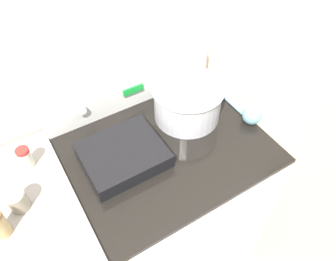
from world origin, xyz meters
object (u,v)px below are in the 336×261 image
at_px(ladle, 249,113).
at_px(spice_jar_red_cap, 26,158).
at_px(casserole_dish, 123,154).
at_px(mixing_bowl, 187,100).
at_px(spice_jar_white_cap, 17,200).

height_order(ladle, spice_jar_red_cap, spice_jar_red_cap).
relative_size(ladle, spice_jar_red_cap, 3.65).
bearing_deg(casserole_dish, mixing_bowl, 12.46).
bearing_deg(ladle, casserole_dish, 171.23).
bearing_deg(spice_jar_red_cap, mixing_bowl, -6.61).
relative_size(mixing_bowl, ladle, 0.88).
xyz_separation_m(mixing_bowl, spice_jar_white_cap, (-0.72, -0.08, -0.03)).
bearing_deg(casserole_dish, spice_jar_red_cap, 154.38).
xyz_separation_m(casserole_dish, spice_jar_white_cap, (-0.38, -0.01, 0.02)).
bearing_deg(casserole_dish, spice_jar_white_cap, -178.75).
distance_m(casserole_dish, spice_jar_red_cap, 0.35).
bearing_deg(ladle, spice_jar_red_cap, 164.74).
bearing_deg(ladle, spice_jar_white_cap, 175.34).
relative_size(mixing_bowl, spice_jar_red_cap, 3.21).
distance_m(casserole_dish, spice_jar_white_cap, 0.38).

